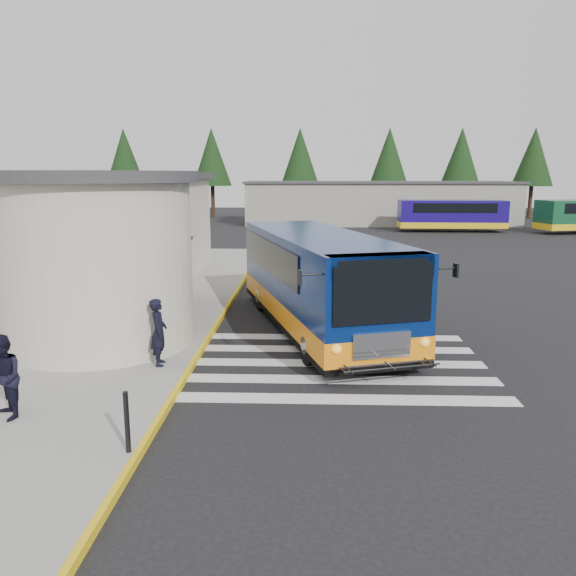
{
  "coord_description": "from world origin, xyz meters",
  "views": [
    {
      "loc": [
        -1.14,
        -14.84,
        4.85
      ],
      "look_at": [
        -1.63,
        -0.5,
        1.95
      ],
      "focal_mm": 35.0,
      "sensor_mm": 36.0,
      "label": 1
    }
  ],
  "objects_px": {
    "pedestrian_a": "(159,332)",
    "pedestrian_b": "(3,378)",
    "bollard": "(127,422)",
    "transit_bus": "(318,284)",
    "far_bus_a": "(452,214)"
  },
  "relations": [
    {
      "from": "transit_bus",
      "to": "bollard",
      "type": "xyz_separation_m",
      "value": [
        -3.42,
        -8.56,
        -0.76
      ]
    },
    {
      "from": "pedestrian_b",
      "to": "bollard",
      "type": "bearing_deg",
      "value": 24.88
    },
    {
      "from": "pedestrian_a",
      "to": "pedestrian_b",
      "type": "xyz_separation_m",
      "value": [
        -2.19,
        -3.26,
        -0.01
      ]
    },
    {
      "from": "transit_bus",
      "to": "pedestrian_a",
      "type": "distance_m",
      "value": 5.73
    },
    {
      "from": "bollard",
      "to": "far_bus_a",
      "type": "bearing_deg",
      "value": 68.94
    },
    {
      "from": "transit_bus",
      "to": "bollard",
      "type": "height_order",
      "value": "transit_bus"
    },
    {
      "from": "transit_bus",
      "to": "pedestrian_a",
      "type": "xyz_separation_m",
      "value": [
        -4.05,
        -4.03,
        -0.46
      ]
    },
    {
      "from": "bollard",
      "to": "far_bus_a",
      "type": "distance_m",
      "value": 43.2
    },
    {
      "from": "pedestrian_a",
      "to": "far_bus_a",
      "type": "xyz_separation_m",
      "value": [
        16.14,
        35.77,
        0.51
      ]
    },
    {
      "from": "transit_bus",
      "to": "bollard",
      "type": "bearing_deg",
      "value": -128.06
    },
    {
      "from": "transit_bus",
      "to": "far_bus_a",
      "type": "bearing_deg",
      "value": 52.88
    },
    {
      "from": "pedestrian_b",
      "to": "far_bus_a",
      "type": "xyz_separation_m",
      "value": [
        18.34,
        39.03,
        0.52
      ]
    },
    {
      "from": "bollard",
      "to": "far_bus_a",
      "type": "height_order",
      "value": "far_bus_a"
    },
    {
      "from": "pedestrian_a",
      "to": "bollard",
      "type": "bearing_deg",
      "value": 178.32
    },
    {
      "from": "transit_bus",
      "to": "pedestrian_b",
      "type": "bearing_deg",
      "value": -146.86
    }
  ]
}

